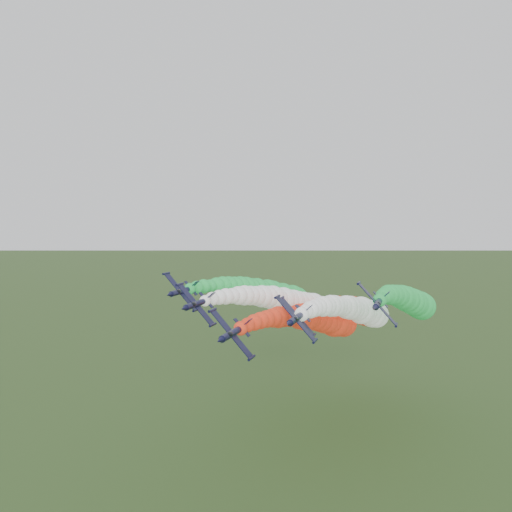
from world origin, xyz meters
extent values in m
cylinder|color=black|center=(-2.55, -10.26, 39.74)|extent=(1.64, 9.51, 1.64)
cone|color=black|center=(-2.55, -15.87, 39.74)|extent=(1.49, 1.90, 1.49)
cone|color=black|center=(-2.55, -5.08, 39.74)|extent=(1.49, 0.95, 1.49)
ellipsoid|color=black|center=(-2.24, -12.38, 40.02)|extent=(1.05, 1.99, 1.07)
cube|color=black|center=(-2.66, -10.48, 39.63)|extent=(6.99, 2.01, 7.53)
cylinder|color=black|center=(-6.11, -10.48, 43.35)|extent=(0.66, 2.75, 0.66)
cylinder|color=black|center=(0.79, -10.48, 35.91)|extent=(0.66, 2.75, 0.66)
cube|color=black|center=(-1.65, -6.25, 40.56)|extent=(1.88, 1.59, 1.76)
cube|color=black|center=(-2.43, -6.25, 39.84)|extent=(2.81, 1.16, 3.02)
sphere|color=red|center=(-2.55, -6.56, 39.74)|extent=(2.48, 2.48, 2.48)
sphere|color=red|center=(-2.52, -3.10, 39.63)|extent=(2.63, 2.63, 2.63)
sphere|color=red|center=(-2.46, 0.37, 39.42)|extent=(3.08, 3.08, 3.08)
sphere|color=red|center=(-2.36, 3.84, 39.14)|extent=(3.30, 3.30, 3.30)
sphere|color=red|center=(-2.21, 7.30, 38.79)|extent=(3.47, 3.47, 3.47)
sphere|color=red|center=(-2.02, 10.77, 38.38)|extent=(3.93, 3.93, 3.93)
sphere|color=red|center=(-1.78, 14.24, 37.92)|extent=(4.62, 4.62, 4.62)
sphere|color=red|center=(-1.51, 17.70, 37.41)|extent=(4.56, 4.56, 4.56)
sphere|color=red|center=(-1.19, 21.17, 36.86)|extent=(4.69, 4.69, 4.69)
sphere|color=red|center=(-0.83, 24.64, 36.26)|extent=(4.66, 4.66, 4.66)
sphere|color=red|center=(-0.43, 28.10, 35.62)|extent=(6.17, 6.17, 6.17)
sphere|color=red|center=(0.02, 31.57, 34.94)|extent=(6.75, 6.75, 6.75)
sphere|color=red|center=(0.51, 35.04, 34.23)|extent=(5.99, 5.99, 5.99)
sphere|color=red|center=(1.03, 38.51, 33.47)|extent=(6.60, 6.60, 6.60)
sphere|color=red|center=(1.61, 41.97, 32.69)|extent=(7.08, 7.08, 7.08)
sphere|color=red|center=(2.22, 45.44, 31.86)|extent=(7.59, 7.59, 7.59)
sphere|color=red|center=(2.88, 48.91, 31.01)|extent=(7.41, 7.41, 7.41)
sphere|color=red|center=(3.58, 52.37, 30.12)|extent=(8.83, 8.83, 8.83)
sphere|color=red|center=(4.32, 55.84, 29.20)|extent=(8.23, 8.23, 8.23)
sphere|color=red|center=(5.10, 59.31, 28.24)|extent=(7.94, 7.94, 7.94)
cylinder|color=black|center=(-13.92, 0.06, 42.37)|extent=(1.64, 9.51, 1.64)
cone|color=black|center=(-13.92, -5.54, 42.37)|extent=(1.49, 1.90, 1.49)
cone|color=black|center=(-13.92, 5.24, 42.37)|extent=(1.49, 0.95, 1.49)
ellipsoid|color=black|center=(-13.61, -2.05, 42.66)|extent=(1.05, 1.99, 1.07)
cube|color=black|center=(-14.03, -0.15, 42.26)|extent=(6.99, 2.01, 7.53)
cylinder|color=black|center=(-17.48, -0.15, 45.99)|extent=(0.66, 2.75, 0.66)
cylinder|color=black|center=(-10.58, -0.15, 38.54)|extent=(0.66, 2.75, 0.66)
cube|color=black|center=(-13.02, 4.08, 43.20)|extent=(1.88, 1.59, 1.76)
cube|color=black|center=(-13.80, 4.08, 42.48)|extent=(2.81, 1.16, 3.02)
sphere|color=white|center=(-13.92, 3.76, 42.37)|extent=(2.26, 2.26, 2.26)
sphere|color=white|center=(-13.89, 7.23, 42.27)|extent=(2.83, 2.83, 2.83)
sphere|color=white|center=(-13.83, 10.69, 42.06)|extent=(3.20, 3.20, 3.20)
sphere|color=white|center=(-13.72, 14.16, 41.77)|extent=(3.58, 3.58, 3.58)
sphere|color=white|center=(-13.58, 17.63, 41.42)|extent=(3.53, 3.53, 3.53)
sphere|color=white|center=(-13.39, 21.09, 41.01)|extent=(4.31, 4.31, 4.31)
sphere|color=white|center=(-13.15, 24.56, 40.55)|extent=(4.78, 4.78, 4.78)
sphere|color=white|center=(-12.88, 28.03, 40.04)|extent=(4.78, 4.78, 4.78)
sphere|color=white|center=(-12.56, 31.50, 39.49)|extent=(4.93, 4.93, 4.93)
sphere|color=white|center=(-12.20, 34.96, 38.89)|extent=(5.67, 5.67, 5.67)
sphere|color=white|center=(-11.80, 38.43, 38.26)|extent=(5.88, 5.88, 5.88)
sphere|color=white|center=(-11.35, 41.90, 37.58)|extent=(6.53, 6.53, 6.53)
sphere|color=white|center=(-10.86, 45.36, 36.86)|extent=(5.67, 5.67, 5.67)
sphere|color=white|center=(-10.33, 48.83, 36.11)|extent=(6.86, 6.86, 6.86)
sphere|color=white|center=(-9.76, 52.30, 35.32)|extent=(6.49, 6.49, 6.49)
sphere|color=white|center=(-9.15, 55.76, 34.50)|extent=(7.01, 7.01, 7.01)
sphere|color=white|center=(-8.49, 59.23, 33.64)|extent=(7.02, 7.02, 7.02)
sphere|color=white|center=(-7.79, 62.70, 32.75)|extent=(7.51, 7.51, 7.51)
sphere|color=white|center=(-7.05, 66.16, 31.83)|extent=(7.88, 7.88, 7.88)
sphere|color=white|center=(-6.27, 69.63, 30.88)|extent=(8.70, 8.70, 8.70)
cylinder|color=black|center=(6.03, -1.12, 41.09)|extent=(1.64, 9.51, 1.64)
cone|color=black|center=(6.03, -6.72, 41.09)|extent=(1.49, 1.90, 1.49)
cone|color=black|center=(6.03, 4.06, 41.09)|extent=(1.49, 0.95, 1.49)
ellipsoid|color=black|center=(6.34, -3.24, 41.38)|extent=(1.05, 1.99, 1.07)
cube|color=black|center=(5.91, -1.33, 40.98)|extent=(6.99, 2.01, 7.53)
cylinder|color=black|center=(2.47, -1.33, 44.70)|extent=(0.66, 2.75, 0.66)
cylinder|color=black|center=(9.36, -1.33, 37.26)|extent=(0.66, 2.75, 0.66)
cube|color=black|center=(6.92, 2.89, 41.91)|extent=(1.88, 1.59, 1.76)
cube|color=black|center=(6.15, 2.89, 41.20)|extent=(2.81, 1.16, 3.02)
sphere|color=white|center=(6.03, 2.58, 41.09)|extent=(2.71, 2.71, 2.71)
sphere|color=white|center=(6.05, 6.04, 40.99)|extent=(2.80, 2.80, 2.80)
sphere|color=white|center=(6.11, 9.51, 40.78)|extent=(3.49, 3.49, 3.49)
sphere|color=white|center=(6.22, 12.98, 40.49)|extent=(3.62, 3.62, 3.62)
sphere|color=white|center=(6.37, 16.44, 40.14)|extent=(3.69, 3.69, 3.69)
sphere|color=white|center=(6.56, 19.91, 39.73)|extent=(4.47, 4.47, 4.47)
sphere|color=white|center=(6.79, 23.38, 39.27)|extent=(4.43, 4.43, 4.43)
sphere|color=white|center=(7.07, 26.85, 38.76)|extent=(5.01, 5.01, 5.01)
sphere|color=white|center=(7.39, 30.31, 38.21)|extent=(5.06, 5.06, 5.06)
sphere|color=white|center=(7.75, 33.78, 37.61)|extent=(4.77, 4.77, 4.77)
sphere|color=white|center=(8.15, 37.25, 36.97)|extent=(5.00, 5.00, 5.00)
sphere|color=white|center=(8.59, 40.71, 36.30)|extent=(5.94, 5.94, 5.94)
sphere|color=white|center=(9.08, 44.18, 35.58)|extent=(6.25, 6.25, 6.25)
sphere|color=white|center=(9.61, 47.65, 34.83)|extent=(6.03, 6.03, 6.03)
sphere|color=white|center=(10.18, 51.11, 34.04)|extent=(6.38, 6.38, 6.38)
sphere|color=white|center=(10.80, 54.58, 33.22)|extent=(7.70, 7.70, 7.70)
sphere|color=white|center=(11.45, 58.05, 32.36)|extent=(7.17, 7.17, 7.17)
sphere|color=white|center=(12.15, 61.51, 31.47)|extent=(7.53, 7.53, 7.53)
sphere|color=white|center=(12.89, 64.98, 30.55)|extent=(8.22, 8.22, 8.22)
sphere|color=white|center=(13.68, 68.45, 29.60)|extent=(7.77, 7.77, 7.77)
cylinder|color=black|center=(-20.98, 7.62, 43.49)|extent=(1.64, 9.51, 1.64)
cone|color=black|center=(-20.98, 2.02, 43.49)|extent=(1.49, 1.90, 1.49)
cone|color=black|center=(-20.98, 12.80, 43.49)|extent=(1.49, 0.95, 1.49)
ellipsoid|color=black|center=(-20.67, 5.51, 43.78)|extent=(1.05, 1.99, 1.07)
cube|color=black|center=(-21.09, 7.41, 43.38)|extent=(6.99, 2.01, 7.53)
cylinder|color=black|center=(-24.54, 7.41, 47.11)|extent=(0.66, 2.75, 0.66)
cylinder|color=black|center=(-17.64, 7.41, 39.66)|extent=(0.66, 2.75, 0.66)
cube|color=black|center=(-20.08, 11.64, 44.32)|extent=(1.88, 1.59, 1.76)
cube|color=black|center=(-20.86, 11.64, 43.60)|extent=(2.81, 1.16, 3.02)
sphere|color=green|center=(-20.98, 11.32, 43.49)|extent=(2.49, 2.49, 2.49)
sphere|color=green|center=(-20.95, 14.79, 43.39)|extent=(2.95, 2.95, 2.95)
sphere|color=green|center=(-20.89, 18.26, 43.18)|extent=(3.30, 3.30, 3.30)
sphere|color=green|center=(-20.79, 21.72, 42.89)|extent=(3.00, 3.00, 3.00)
sphere|color=green|center=(-20.64, 25.19, 42.54)|extent=(3.94, 3.94, 3.94)
sphere|color=green|center=(-20.45, 28.66, 42.13)|extent=(4.55, 4.55, 4.55)
sphere|color=green|center=(-20.21, 32.12, 41.67)|extent=(4.79, 4.79, 4.79)
sphere|color=green|center=(-19.94, 35.59, 41.17)|extent=(4.96, 4.96, 4.96)
sphere|color=green|center=(-19.62, 39.06, 40.61)|extent=(5.52, 5.52, 5.52)
sphere|color=green|center=(-19.26, 42.52, 40.01)|extent=(5.73, 5.73, 5.73)
sphere|color=green|center=(-18.86, 45.99, 39.38)|extent=(5.58, 5.58, 5.58)
sphere|color=green|center=(-18.41, 49.46, 38.70)|extent=(6.22, 6.22, 6.22)
sphere|color=green|center=(-17.92, 52.92, 37.98)|extent=(5.81, 5.81, 5.81)
sphere|color=green|center=(-17.40, 56.39, 37.23)|extent=(6.94, 6.94, 6.94)
sphere|color=green|center=(-16.82, 59.86, 36.44)|extent=(7.08, 7.08, 7.08)
sphere|color=green|center=(-16.21, 63.33, 35.62)|extent=(6.62, 6.62, 6.62)
sphere|color=green|center=(-15.55, 66.79, 34.76)|extent=(7.37, 7.37, 7.37)
sphere|color=green|center=(-14.85, 70.26, 33.87)|extent=(7.08, 7.08, 7.08)
sphere|color=green|center=(-14.11, 73.73, 32.95)|extent=(8.11, 8.11, 8.11)
sphere|color=green|center=(-13.33, 77.19, 32.00)|extent=(7.78, 7.78, 7.78)
cylinder|color=black|center=(19.22, 7.93, 43.00)|extent=(1.64, 9.51, 1.64)
cone|color=black|center=(19.22, 2.33, 43.00)|extent=(1.49, 1.90, 1.49)
cone|color=black|center=(19.22, 13.11, 43.00)|extent=(1.49, 0.95, 1.49)
ellipsoid|color=black|center=(19.53, 5.82, 43.28)|extent=(1.05, 1.99, 1.07)
cube|color=black|center=(19.10, 7.72, 42.89)|extent=(6.99, 2.01, 7.53)
cylinder|color=black|center=(15.66, 7.72, 46.61)|extent=(0.66, 2.75, 0.66)
cylinder|color=black|center=(22.55, 7.72, 39.17)|extent=(0.66, 2.75, 0.66)
cube|color=black|center=(20.11, 11.95, 43.82)|extent=(1.88, 1.59, 1.76)
cube|color=black|center=(19.34, 11.95, 43.10)|extent=(2.81, 1.16, 3.02)
sphere|color=green|center=(19.22, 11.63, 43.00)|extent=(2.66, 2.66, 2.66)
sphere|color=green|center=(19.24, 15.10, 42.89)|extent=(2.59, 2.59, 2.59)
sphere|color=green|center=(19.30, 18.57, 42.68)|extent=(3.20, 3.20, 3.20)
sphere|color=green|center=(19.41, 22.03, 42.40)|extent=(3.48, 3.48, 3.48)
sphere|color=green|center=(19.56, 25.50, 42.05)|extent=(3.73, 3.73, 3.73)
sphere|color=green|center=(19.75, 28.97, 41.64)|extent=(4.54, 4.54, 4.54)
sphere|color=green|center=(19.98, 32.43, 41.18)|extent=(4.30, 4.30, 4.30)
sphere|color=green|center=(20.26, 35.90, 40.67)|extent=(4.88, 4.88, 4.88)
sphere|color=green|center=(20.58, 39.37, 40.12)|extent=(4.80, 4.80, 4.80)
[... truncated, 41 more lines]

